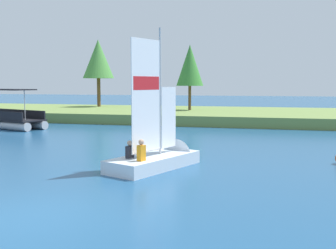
# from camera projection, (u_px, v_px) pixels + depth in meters

# --- Properties ---
(ground_plane) EXTENTS (200.00, 200.00, 0.00)m
(ground_plane) POSITION_uv_depth(u_px,v_px,m) (27.00, 217.00, 10.01)
(ground_plane) COLOR navy
(shore_bank) EXTENTS (80.00, 13.49, 0.81)m
(shore_bank) POSITION_uv_depth(u_px,v_px,m) (207.00, 115.00, 37.08)
(shore_bank) COLOR olive
(shore_bank) RESTS_ON ground
(shoreline_tree_midleft) EXTENTS (3.23, 3.23, 6.98)m
(shoreline_tree_midleft) POSITION_uv_depth(u_px,v_px,m) (98.00, 59.00, 42.81)
(shoreline_tree_midleft) COLOR brown
(shoreline_tree_midleft) RESTS_ON shore_bank
(shoreline_tree_centre) EXTENTS (2.46, 2.46, 5.93)m
(shoreline_tree_centre) POSITION_uv_depth(u_px,v_px,m) (190.00, 65.00, 37.17)
(shoreline_tree_centre) COLOR brown
(shoreline_tree_centre) RESTS_ON shore_bank
(sailboat) EXTENTS (3.15, 4.79, 5.84)m
(sailboat) POSITION_uv_depth(u_px,v_px,m) (165.00, 155.00, 16.32)
(sailboat) COLOR silver
(sailboat) RESTS_ON ground
(pontoon_boat) EXTENTS (6.34, 3.87, 2.84)m
(pontoon_boat) POSITION_uv_depth(u_px,v_px,m) (9.00, 119.00, 29.82)
(pontoon_boat) COLOR #B2B2B7
(pontoon_boat) RESTS_ON ground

